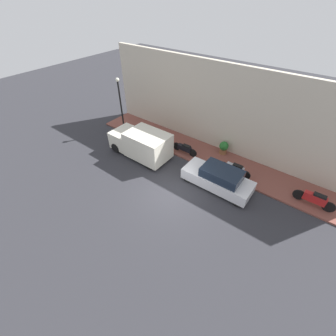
% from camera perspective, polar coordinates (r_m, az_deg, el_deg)
% --- Properties ---
extents(ground_plane, '(60.00, 60.00, 0.00)m').
position_cam_1_polar(ground_plane, '(13.64, 0.87, -6.10)').
color(ground_plane, '#2D2D33').
extents(sidewalk, '(2.63, 19.05, 0.11)m').
position_cam_1_polar(sidewalk, '(16.55, 10.12, 3.07)').
color(sidewalk, brown).
rests_on(sidewalk, ground_plane).
extents(building_facade, '(0.30, 19.05, 6.08)m').
position_cam_1_polar(building_facade, '(16.20, 13.95, 14.02)').
color(building_facade, beige).
rests_on(building_facade, ground_plane).
extents(parked_car, '(1.64, 4.22, 1.44)m').
position_cam_1_polar(parked_car, '(13.84, 12.65, -2.58)').
color(parked_car, silver).
rests_on(parked_car, ground_plane).
extents(delivery_van, '(2.05, 4.48, 1.98)m').
position_cam_1_polar(delivery_van, '(16.06, -6.93, 6.33)').
color(delivery_van, silver).
rests_on(delivery_van, ground_plane).
extents(motorcycle_black, '(0.30, 2.00, 0.72)m').
position_cam_1_polar(motorcycle_black, '(16.29, 4.29, 4.98)').
color(motorcycle_black, black).
rests_on(motorcycle_black, sidewalk).
extents(scooter_silver, '(0.30, 2.14, 0.84)m').
position_cam_1_polar(scooter_silver, '(14.96, 16.60, -0.22)').
color(scooter_silver, '#B7B7BF').
rests_on(scooter_silver, sidewalk).
extents(motorcycle_red, '(0.30, 2.16, 0.88)m').
position_cam_1_polar(motorcycle_red, '(14.86, 33.22, -6.57)').
color(motorcycle_red, '#B21E1E').
rests_on(motorcycle_red, sidewalk).
extents(streetlamp, '(0.29, 0.29, 4.29)m').
position_cam_1_polar(streetlamp, '(18.52, -12.06, 16.63)').
color(streetlamp, black).
rests_on(streetlamp, sidewalk).
extents(potted_plant, '(0.65, 0.65, 0.96)m').
position_cam_1_polar(potted_plant, '(16.65, 13.95, 5.11)').
color(potted_plant, brown).
rests_on(potted_plant, sidewalk).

